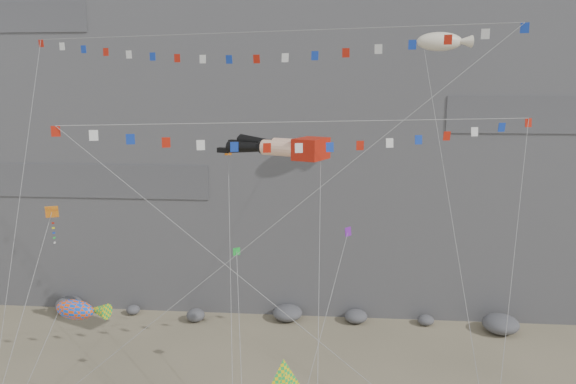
% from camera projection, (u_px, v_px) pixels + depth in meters
% --- Properties ---
extents(cliff, '(80.00, 28.00, 50.00)m').
position_uv_depth(cliff, '(300.00, 40.00, 59.36)').
color(cliff, slate).
rests_on(cliff, ground).
extents(talus_boulders, '(60.00, 3.00, 1.20)m').
position_uv_depth(talus_boulders, '(287.00, 313.00, 49.39)').
color(talus_boulders, '#5E5E63').
rests_on(talus_boulders, ground).
extents(legs_kite, '(7.65, 18.00, 21.87)m').
position_uv_depth(legs_kite, '(282.00, 147.00, 36.18)').
color(legs_kite, red).
rests_on(legs_kite, ground).
extents(flag_banner_upper, '(32.16, 15.50, 29.07)m').
position_uv_depth(flag_banner_upper, '(242.00, 33.00, 35.94)').
color(flag_banner_upper, red).
rests_on(flag_banner_upper, ground).
extents(flag_banner_lower, '(26.22, 9.45, 21.35)m').
position_uv_depth(flag_banner_lower, '(315.00, 122.00, 31.65)').
color(flag_banner_lower, red).
rests_on(flag_banner_lower, ground).
extents(harlequin_kite, '(2.19, 8.43, 14.93)m').
position_uv_depth(harlequin_kite, '(51.00, 213.00, 34.17)').
color(harlequin_kite, red).
rests_on(harlequin_kite, ground).
extents(fish_windsock, '(5.47, 5.14, 9.58)m').
position_uv_depth(fish_windsock, '(75.00, 310.00, 31.71)').
color(fish_windsock, '#FF500D').
rests_on(fish_windsock, ground).
extents(blimp_windsock, '(4.33, 15.32, 27.46)m').
position_uv_depth(blimp_windsock, '(440.00, 42.00, 39.72)').
color(blimp_windsock, '#EFE3C4').
rests_on(blimp_windsock, ground).
extents(small_kite_a, '(3.26, 14.46, 21.25)m').
position_uv_depth(small_kite_a, '(228.00, 158.00, 37.94)').
color(small_kite_a, orange).
rests_on(small_kite_a, ground).
extents(small_kite_b, '(4.14, 9.05, 14.83)m').
position_uv_depth(small_kite_b, '(347.00, 235.00, 33.54)').
color(small_kite_b, '#6D1B9E').
rests_on(small_kite_b, ground).
extents(small_kite_c, '(2.33, 8.77, 13.60)m').
position_uv_depth(small_kite_c, '(237.00, 256.00, 33.01)').
color(small_kite_c, green).
rests_on(small_kite_c, ground).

